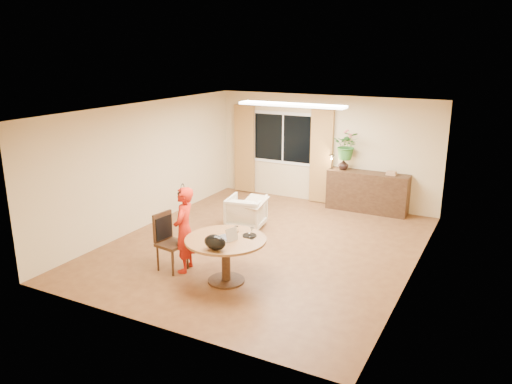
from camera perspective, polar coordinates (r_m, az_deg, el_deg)
floor at (r=9.60m, az=0.90°, el=-6.18°), size 6.50×6.50×0.00m
ceiling at (r=8.94m, az=0.97°, el=9.43°), size 6.50×6.50×0.00m
wall_back at (r=12.11m, az=7.89°, el=4.79°), size 5.50×0.00×5.50m
wall_left at (r=10.67m, az=-12.40°, el=3.05°), size 0.00×6.50×6.50m
wall_right at (r=8.37m, az=18.01°, el=-0.93°), size 0.00×6.50×6.50m
window at (r=12.46m, az=3.11°, el=6.17°), size 1.70×0.03×1.30m
curtain_left at (r=12.92m, az=-1.31°, el=4.95°), size 0.55×0.08×2.25m
curtain_right at (r=12.07m, az=7.48°, el=4.02°), size 0.55×0.08×2.25m
ceiling_panel at (r=10.03m, az=4.10°, el=9.91°), size 2.20×0.35×0.05m
dining_table at (r=8.00m, az=-3.47°, el=-6.39°), size 1.30×1.30×0.74m
dining_chair at (r=8.55m, az=-9.59°, el=-5.72°), size 0.53×0.50×0.99m
child at (r=8.41m, az=-8.21°, el=-4.28°), size 0.61×0.49×1.46m
laptop at (r=7.91m, az=-3.49°, el=-4.58°), size 0.38×0.31×0.22m
tumbler at (r=8.18m, az=-2.25°, el=-4.28°), size 0.09×0.09×0.10m
wine_glass at (r=7.88m, az=-0.47°, el=-4.73°), size 0.07×0.07×0.19m
pot_lid at (r=8.02m, az=-0.75°, el=-4.93°), size 0.29×0.29×0.04m
handbag at (r=7.48m, az=-4.71°, el=-5.75°), size 0.37×0.22×0.24m
armchair at (r=10.43m, az=-1.13°, el=-2.33°), size 0.85×0.87×0.69m
throw at (r=10.16m, az=-0.20°, el=-0.71°), size 0.47×0.57×0.03m
sideboard at (r=11.75m, az=12.60°, el=0.00°), size 1.85×0.45×0.92m
vase at (r=11.76m, az=9.96°, el=3.12°), size 0.27×0.27×0.25m
bouquet at (r=11.66m, az=10.36°, el=5.26°), size 0.69×0.63×0.66m
book_stack at (r=11.51m, az=15.22°, el=2.10°), size 0.26×0.22×0.09m
desk_lamp at (r=11.79m, az=8.63°, el=3.46°), size 0.15×0.15×0.35m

